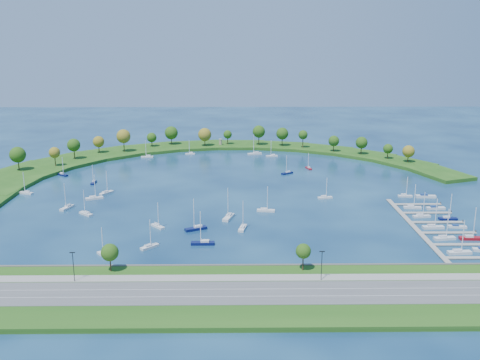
{
  "coord_description": "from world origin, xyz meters",
  "views": [
    {
      "loc": [
        1.66,
        -280.37,
        78.67
      ],
      "look_at": [
        5.0,
        5.0,
        4.0
      ],
      "focal_mm": 41.38,
      "sensor_mm": 36.0,
      "label": 1
    }
  ],
  "objects_px": {
    "moored_boat_6": "(147,156)",
    "docked_boat_5": "(457,227)",
    "dock_system": "(432,227)",
    "moored_boat_17": "(86,213)",
    "moored_boat_7": "(309,168)",
    "moored_boat_20": "(243,227)",
    "docked_boat_10": "(405,195)",
    "moored_boat_1": "(94,182)",
    "moored_boat_19": "(104,254)",
    "harbor_tower": "(220,142)",
    "moored_boat_4": "(26,192)",
    "moored_boat_12": "(266,210)",
    "docked_boat_4": "(433,226)",
    "moored_boat_11": "(67,207)",
    "docked_boat_9": "(435,208)",
    "moored_boat_18": "(272,155)",
    "moored_boat_0": "(106,192)",
    "moored_boat_9": "(190,153)",
    "moored_boat_3": "(149,246)",
    "docked_boat_6": "(421,215)",
    "moored_boat_2": "(196,228)",
    "docked_boat_7": "(448,218)",
    "moored_boat_15": "(63,174)",
    "docked_boat_0": "(459,252)",
    "docked_boat_2": "(444,237)",
    "moored_boat_14": "(325,197)",
    "docked_boat_11": "(425,196)",
    "docked_boat_8": "(412,207)",
    "moored_boat_8": "(255,153)",
    "moored_boat_5": "(94,197)",
    "moored_boat_13": "(203,242)",
    "moored_boat_21": "(229,216)",
    "moored_boat_16": "(287,172)",
    "docked_boat_3": "(471,237)"
  },
  "relations": [
    {
      "from": "harbor_tower",
      "to": "moored_boat_14",
      "type": "relative_size",
      "value": 0.4
    },
    {
      "from": "moored_boat_11",
      "to": "docked_boat_9",
      "type": "relative_size",
      "value": 1.4
    },
    {
      "from": "docked_boat_8",
      "to": "docked_boat_10",
      "type": "relative_size",
      "value": 1.14
    },
    {
      "from": "moored_boat_12",
      "to": "docked_boat_4",
      "type": "xyz_separation_m",
      "value": [
        69.12,
        -23.98,
        0.03
      ]
    },
    {
      "from": "moored_boat_19",
      "to": "docked_boat_10",
      "type": "distance_m",
      "value": 154.02
    },
    {
      "from": "dock_system",
      "to": "moored_boat_21",
      "type": "bearing_deg",
      "value": 171.01
    },
    {
      "from": "moored_boat_9",
      "to": "moored_boat_19",
      "type": "height_order",
      "value": "moored_boat_19"
    },
    {
      "from": "moored_boat_6",
      "to": "docked_boat_5",
      "type": "relative_size",
      "value": 1.5
    },
    {
      "from": "moored_boat_7",
      "to": "moored_boat_20",
      "type": "distance_m",
      "value": 116.08
    },
    {
      "from": "moored_boat_6",
      "to": "moored_boat_11",
      "type": "xyz_separation_m",
      "value": [
        -20.63,
        -112.2,
        0.02
      ]
    },
    {
      "from": "docked_boat_9",
      "to": "docked_boat_4",
      "type": "bearing_deg",
      "value": -114.59
    },
    {
      "from": "moored_boat_0",
      "to": "moored_boat_11",
      "type": "relative_size",
      "value": 0.97
    },
    {
      "from": "moored_boat_15",
      "to": "moored_boat_16",
      "type": "height_order",
      "value": "moored_boat_16"
    },
    {
      "from": "moored_boat_13",
      "to": "docked_boat_5",
      "type": "height_order",
      "value": "moored_boat_13"
    },
    {
      "from": "moored_boat_7",
      "to": "moored_boat_15",
      "type": "relative_size",
      "value": 0.87
    },
    {
      "from": "moored_boat_1",
      "to": "moored_boat_19",
      "type": "xyz_separation_m",
      "value": [
        29.23,
        -104.05,
        0.01
      ]
    },
    {
      "from": "moored_boat_0",
      "to": "moored_boat_17",
      "type": "height_order",
      "value": "moored_boat_0"
    },
    {
      "from": "harbor_tower",
      "to": "docked_boat_8",
      "type": "xyz_separation_m",
      "value": [
        93.39,
        -147.31,
        -3.29
      ]
    },
    {
      "from": "docked_boat_8",
      "to": "docked_boat_6",
      "type": "bearing_deg",
      "value": -83.73
    },
    {
      "from": "moored_boat_15",
      "to": "docked_boat_0",
      "type": "xyz_separation_m",
      "value": [
        183.08,
        -121.0,
        0.06
      ]
    },
    {
      "from": "moored_boat_17",
      "to": "docked_boat_7",
      "type": "xyz_separation_m",
      "value": [
        161.38,
        -8.88,
        0.01
      ]
    },
    {
      "from": "moored_boat_4",
      "to": "docked_boat_5",
      "type": "xyz_separation_m",
      "value": [
        200.92,
        -53.98,
        -0.32
      ]
    },
    {
      "from": "moored_boat_14",
      "to": "docked_boat_11",
      "type": "relative_size",
      "value": 1.07
    },
    {
      "from": "moored_boat_7",
      "to": "moored_boat_13",
      "type": "relative_size",
      "value": 0.71
    },
    {
      "from": "docked_boat_7",
      "to": "docked_boat_9",
      "type": "relative_size",
      "value": 1.35
    },
    {
      "from": "docked_boat_2",
      "to": "docked_boat_6",
      "type": "height_order",
      "value": "docked_boat_2"
    },
    {
      "from": "moored_boat_0",
      "to": "moored_boat_16",
      "type": "height_order",
      "value": "moored_boat_0"
    },
    {
      "from": "moored_boat_4",
      "to": "moored_boat_18",
      "type": "relative_size",
      "value": 1.01
    },
    {
      "from": "moored_boat_0",
      "to": "moored_boat_2",
      "type": "relative_size",
      "value": 0.88
    },
    {
      "from": "moored_boat_0",
      "to": "moored_boat_1",
      "type": "relative_size",
      "value": 1.15
    },
    {
      "from": "moored_boat_8",
      "to": "moored_boat_7",
      "type": "bearing_deg",
      "value": 111.39
    },
    {
      "from": "moored_boat_3",
      "to": "harbor_tower",
      "type": "bearing_deg",
      "value": 38.11
    },
    {
      "from": "moored_boat_4",
      "to": "moored_boat_21",
      "type": "bearing_deg",
      "value": 179.28
    },
    {
      "from": "docked_boat_2",
      "to": "docked_boat_5",
      "type": "relative_size",
      "value": 1.64
    },
    {
      "from": "harbor_tower",
      "to": "moored_boat_5",
      "type": "bearing_deg",
      "value": -114.65
    },
    {
      "from": "moored_boat_19",
      "to": "docked_boat_11",
      "type": "relative_size",
      "value": 1.09
    },
    {
      "from": "dock_system",
      "to": "moored_boat_7",
      "type": "xyz_separation_m",
      "value": [
        -37.96,
        107.67,
        0.49
      ]
    },
    {
      "from": "moored_boat_2",
      "to": "harbor_tower",
      "type": "bearing_deg",
      "value": -117.44
    },
    {
      "from": "docked_boat_6",
      "to": "moored_boat_2",
      "type": "bearing_deg",
      "value": -177.78
    },
    {
      "from": "moored_boat_7",
      "to": "docked_boat_10",
      "type": "distance_m",
      "value": 73.28
    },
    {
      "from": "moored_boat_15",
      "to": "moored_boat_17",
      "type": "height_order",
      "value": "moored_boat_17"
    },
    {
      "from": "moored_boat_5",
      "to": "docked_boat_11",
      "type": "distance_m",
      "value": 165.56
    },
    {
      "from": "moored_boat_19",
      "to": "docked_boat_4",
      "type": "distance_m",
      "value": 134.76
    },
    {
      "from": "harbor_tower",
      "to": "moored_boat_3",
      "type": "distance_m",
      "value": 197.18
    },
    {
      "from": "dock_system",
      "to": "moored_boat_5",
      "type": "xyz_separation_m",
      "value": [
        -153.0,
        44.29,
        0.57
      ]
    },
    {
      "from": "moored_boat_13",
      "to": "docked_boat_3",
      "type": "relative_size",
      "value": 1.01
    },
    {
      "from": "moored_boat_6",
      "to": "moored_boat_7",
      "type": "bearing_deg",
      "value": 156.54
    },
    {
      "from": "harbor_tower",
      "to": "moored_boat_4",
      "type": "xyz_separation_m",
      "value": [
        -97.06,
        -120.36,
        -3.3
      ]
    },
    {
      "from": "dock_system",
      "to": "moored_boat_17",
      "type": "xyz_separation_m",
      "value": [
        -150.66,
        19.61,
        0.54
      ]
    },
    {
      "from": "moored_boat_20",
      "to": "docked_boat_11",
      "type": "relative_size",
      "value": 1.22
    }
  ]
}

